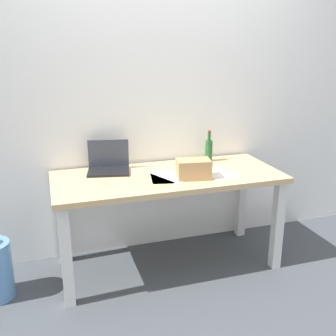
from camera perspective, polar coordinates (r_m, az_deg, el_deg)
name	(u,v)px	position (r m, az deg, el deg)	size (l,w,h in m)	color
ground_plane	(168,263)	(3.18, 0.00, -13.65)	(8.00, 8.00, 0.00)	#42474C
back_wall	(152,91)	(3.14, -2.29, 11.11)	(5.20, 0.08, 2.60)	white
desk	(168,188)	(2.91, 0.00, -2.90)	(1.66, 0.70, 0.74)	tan
laptop_left	(109,165)	(2.96, -8.61, 0.44)	(0.34, 0.27, 0.23)	black
beer_bottle	(209,150)	(3.20, 5.92, 2.65)	(0.06, 0.06, 0.25)	#1E5123
computer_mouse	(180,167)	(3.00, 1.81, 0.16)	(0.06, 0.10, 0.03)	#4C9E56
cardboard_box	(193,169)	(2.78, 3.70, -0.13)	(0.24, 0.15, 0.14)	tan
paper_yellow_folder	(150,181)	(2.74, -2.57, -1.88)	(0.21, 0.30, 0.00)	#F4E06B
paper_sheet_center	(166,177)	(2.81, -0.35, -1.32)	(0.21, 0.30, 0.00)	white
paper_sheet_front_right	(216,173)	(2.93, 7.01, -0.72)	(0.21, 0.30, 0.00)	white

